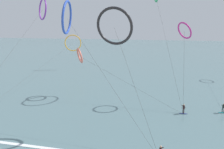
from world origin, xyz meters
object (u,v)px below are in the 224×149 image
Objects in this scene: surfer_teal at (223,109)px; kite_magenta at (184,31)px; surfer_navy at (184,110)px; kite_cobalt at (67,18)px; kite_amber at (73,43)px; kite_coral at (80,56)px; kite_violet at (43,9)px; kite_charcoal at (114,26)px.

kite_magenta is (-6.81, 3.65, 12.71)m from surfer_teal.
kite_cobalt is at bearing -98.45° from surfer_navy.
kite_magenta is (17.65, 10.20, -1.99)m from kite_cobalt.
surfer_teal is 0.04× the size of kite_amber.
kite_violet is at bearing 54.84° from kite_coral.
kite_violet is 27.79m from kite_magenta.
kite_cobalt is (-24.46, -6.55, 14.71)m from surfer_teal.
kite_charcoal is 22.33m from kite_violet.
kite_coral is 20.45m from kite_magenta.
kite_cobalt is at bearing -129.66° from surfer_teal.
kite_charcoal is (22.15, -37.54, 5.44)m from kite_amber.
kite_cobalt is at bearing 158.11° from kite_coral.
kite_charcoal is at bearing -114.04° from surfer_teal.
surfer_navy is 0.10× the size of kite_charcoal.
kite_amber is (-14.32, 34.26, -6.68)m from kite_cobalt.
kite_cobalt is 1.08× the size of kite_charcoal.
kite_amber reaches higher than surfer_teal.
kite_cobalt reaches higher than surfer_navy.
surfer_navy is 18.61m from kite_charcoal.
kite_charcoal is (7.84, -3.28, -1.24)m from kite_cobalt.
kite_amber is (-38.77, 27.71, 8.02)m from surfer_teal.
kite_violet is at bearing 55.58° from kite_magenta.
kite_violet reaches higher than kite_coral.
surfer_teal is 27.89m from kite_coral.
kite_amber is at bearing 18.08° from kite_magenta.
kite_cobalt is 37.73m from kite_amber.
surfer_teal is at bearing -153.10° from kite_magenta.
kite_amber is 3.09× the size of kite_magenta.
kite_cobalt is 14.14m from kite_violet.
kite_violet is (-17.68, 13.23, 3.31)m from kite_charcoal.
kite_cobalt is 12.29m from kite_coral.
surfer_teal is at bearing 82.71° from surfer_navy.
kite_magenta reaches higher than kite_coral.
kite_coral is 17.48m from kite_charcoal.
kite_amber is 26.23m from kite_violet.
surfer_navy is at bearing -132.25° from kite_charcoal.
kite_magenta is (19.81, 0.37, 5.06)m from kite_coral.
surfer_navy is at bearing -68.54° from kite_amber.
kite_amber is 43.93m from kite_charcoal.
kite_amber is at bearing -7.83° from kite_coral.
kite_violet is 1.55× the size of kite_magenta.
kite_charcoal is 1.11× the size of kite_magenta.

